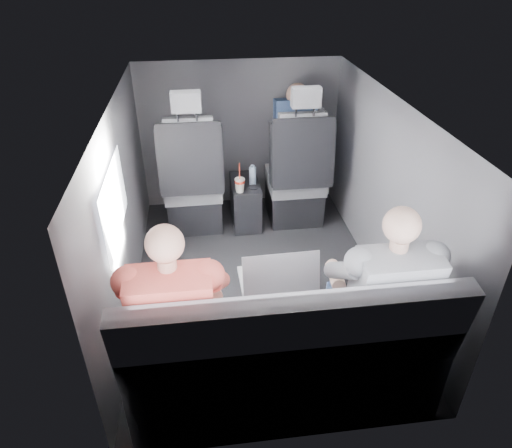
{
  "coord_description": "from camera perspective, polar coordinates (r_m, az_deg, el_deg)",
  "views": [
    {
      "loc": [
        -0.36,
        -2.69,
        2.17
      ],
      "look_at": [
        -0.02,
        -0.05,
        0.54
      ],
      "focal_mm": 32.0,
      "sensor_mm": 36.0,
      "label": 1
    }
  ],
  "objects": [
    {
      "name": "water_bottle",
      "position": [
        3.93,
        -0.43,
        6.08
      ],
      "size": [
        0.06,
        0.06,
        0.18
      ],
      "color": "#A0C6D9",
      "rests_on": "center_console"
    },
    {
      "name": "panel_front",
      "position": [
        4.28,
        -2.04,
        11.06
      ],
      "size": [
        1.8,
        0.02,
        1.35
      ],
      "primitive_type": "cube",
      "color": "#56565B",
      "rests_on": "floor"
    },
    {
      "name": "front_seat_right",
      "position": [
        4.03,
        5.08,
        5.37
      ],
      "size": [
        0.52,
        0.58,
        1.26
      ],
      "color": "black",
      "rests_on": "floor"
    },
    {
      "name": "rear_bench",
      "position": [
        2.5,
        3.63,
        -16.69
      ],
      "size": [
        1.6,
        0.57,
        0.92
      ],
      "color": "slate",
      "rests_on": "floor"
    },
    {
      "name": "laptop_black",
      "position": [
        2.57,
        14.86,
        -6.54
      ],
      "size": [
        0.36,
        0.33,
        0.25
      ],
      "color": "black",
      "rests_on": "passenger_rear_right"
    },
    {
      "name": "soda_cup",
      "position": [
        3.81,
        -2.04,
        4.95
      ],
      "size": [
        0.09,
        0.09,
        0.26
      ],
      "color": "white",
      "rests_on": "center_console"
    },
    {
      "name": "passenger_rear_left",
      "position": [
        2.33,
        -9.98,
        -10.98
      ],
      "size": [
        0.48,
        0.6,
        1.19
      ],
      "color": "#343338",
      "rests_on": "rear_bench"
    },
    {
      "name": "panel_back",
      "position": [
        2.08,
        5.21,
        -14.79
      ],
      "size": [
        1.8,
        0.02,
        1.35
      ],
      "primitive_type": "cube",
      "color": "#56565B",
      "rests_on": "floor"
    },
    {
      "name": "ceiling",
      "position": [
        2.84,
        0.34,
        14.7
      ],
      "size": [
        2.6,
        2.6,
        0.0
      ],
      "primitive_type": "plane",
      "rotation": [
        3.14,
        0.0,
        0.0
      ],
      "color": "#B2B2AD",
      "rests_on": "panel_back"
    },
    {
      "name": "side_window",
      "position": [
        2.76,
        -17.27,
        2.54
      ],
      "size": [
        0.02,
        0.75,
        0.42
      ],
      "primitive_type": "cube",
      "color": "white",
      "rests_on": "panel_left"
    },
    {
      "name": "laptop_white",
      "position": [
        2.42,
        -9.61,
        -8.5
      ],
      "size": [
        0.35,
        0.35,
        0.24
      ],
      "color": "white",
      "rests_on": "passenger_rear_left"
    },
    {
      "name": "panel_left",
      "position": [
        3.13,
        -16.28,
        1.56
      ],
      "size": [
        0.02,
        2.6,
        1.35
      ],
      "primitive_type": "cube",
      "color": "#56565B",
      "rests_on": "floor"
    },
    {
      "name": "seatbelt",
      "position": [
        3.72,
        5.9,
        9.75
      ],
      "size": [
        0.35,
        0.11,
        0.59
      ],
      "primitive_type": "cube",
      "rotation": [
        -0.14,
        0.49,
        0.0
      ],
      "color": "black",
      "rests_on": "front_seat_right"
    },
    {
      "name": "panel_right",
      "position": [
        3.33,
        15.87,
        3.54
      ],
      "size": [
        0.02,
        2.6,
        1.35
      ],
      "primitive_type": "cube",
      "color": "#56565B",
      "rests_on": "floor"
    },
    {
      "name": "passenger_front_right",
      "position": [
        4.14,
        4.96,
        11.25
      ],
      "size": [
        0.38,
        0.38,
        0.75
      ],
      "color": "navy",
      "rests_on": "front_seat_right"
    },
    {
      "name": "front_seat_left",
      "position": [
        3.95,
        -7.84,
        4.61
      ],
      "size": [
        0.52,
        0.58,
        1.26
      ],
      "color": "black",
      "rests_on": "floor"
    },
    {
      "name": "laptop_silver",
      "position": [
        2.47,
        2.72,
        -6.89
      ],
      "size": [
        0.4,
        0.36,
        0.28
      ],
      "color": "#ABABAF",
      "rests_on": "rear_bench"
    },
    {
      "name": "center_console",
      "position": [
        4.1,
        -1.34,
        2.77
      ],
      "size": [
        0.24,
        0.48,
        0.41
      ],
      "color": "black",
      "rests_on": "floor"
    },
    {
      "name": "passenger_rear_right",
      "position": [
        2.48,
        15.0,
        -8.62
      ],
      "size": [
        0.49,
        0.61,
        1.2
      ],
      "color": "navy",
      "rests_on": "rear_bench"
    },
    {
      "name": "floor",
      "position": [
        3.48,
        0.27,
        -7.1
      ],
      "size": [
        2.6,
        2.6,
        0.0
      ],
      "primitive_type": "plane",
      "color": "black",
      "rests_on": "ground"
    }
  ]
}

